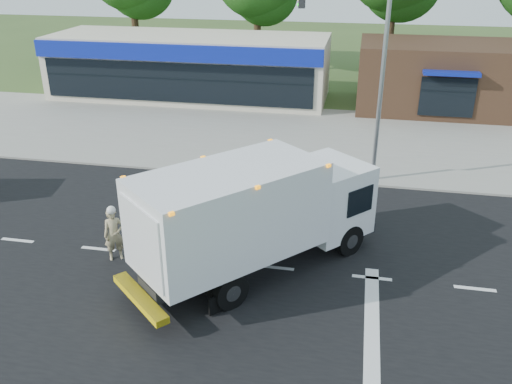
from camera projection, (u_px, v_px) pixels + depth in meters
The scene contains 10 objects.
ground at pixel (275, 268), 17.08m from camera, with size 120.00×120.00×0.00m, color #385123.
road_asphalt at pixel (275, 268), 17.08m from camera, with size 60.00×14.00×0.02m, color black.
sidewalk at pixel (304, 170), 24.38m from camera, with size 60.00×2.40×0.12m, color gray.
parking_apron at pixel (316, 131), 29.57m from camera, with size 60.00×9.00×0.02m, color gray.
lane_markings at pixel (314, 297), 15.64m from camera, with size 55.20×7.00×0.01m.
ems_box_truck at pixel (254, 211), 16.10m from camera, with size 7.32×7.73×3.61m.
emergency_worker at pixel (114, 233), 17.22m from camera, with size 0.78×0.71×1.89m.
retail_strip_mall at pixel (189, 66), 35.60m from camera, with size 18.00×6.20×4.00m.
brown_storefront at pixel (442, 77), 32.86m from camera, with size 10.00×6.70×4.00m.
traffic_signal_pole at pixel (367, 66), 21.41m from camera, with size 3.51×0.25×8.00m.
Camera 1 is at (2.20, -14.38, 9.29)m, focal length 38.00 mm.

